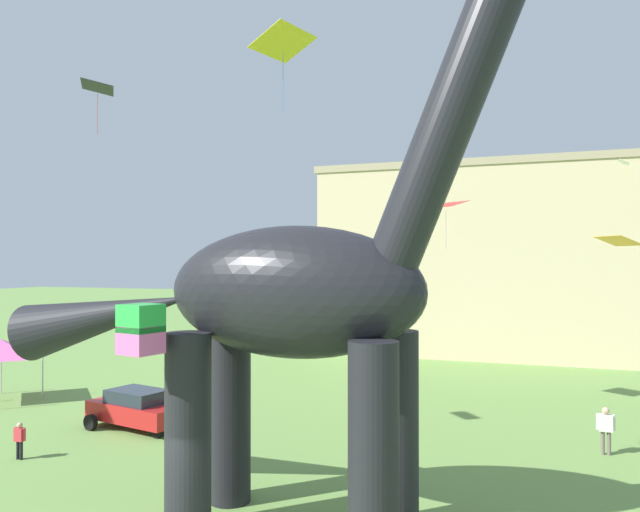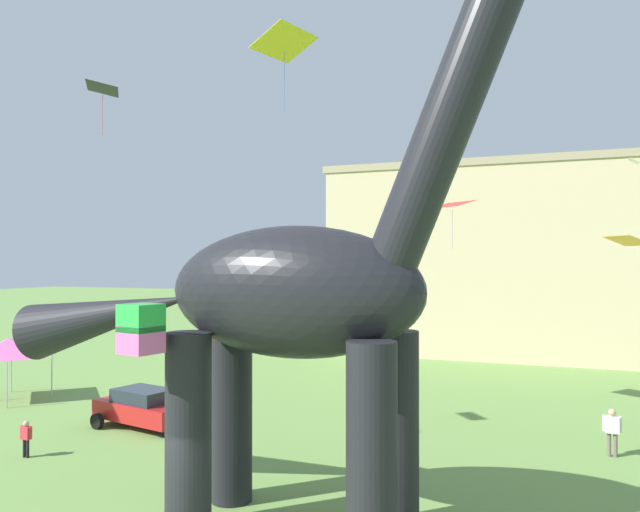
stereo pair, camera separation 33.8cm
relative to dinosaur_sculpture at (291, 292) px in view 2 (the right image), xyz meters
The scene contains 13 objects.
dinosaur_sculpture is the anchor object (origin of this frame).
parked_sedan_left 12.63m from the dinosaur_sculpture, 145.11° to the left, with size 4.49×2.65×1.55m.
person_vendor_side 12.09m from the dinosaur_sculpture, 169.94° to the left, with size 0.47×0.21×1.26m.
person_far_spectator 13.20m from the dinosaur_sculpture, 49.45° to the left, with size 0.62×0.27×1.65m.
festival_canopy_tent 20.81m from the dinosaur_sculpture, 155.78° to the left, with size 3.15×3.15×3.00m.
kite_high_left 21.81m from the dinosaur_sculpture, 110.05° to the left, with size 2.12×2.21×0.62m.
kite_near_high 13.89m from the dinosaur_sculpture, 82.11° to the left, with size 2.12×2.00×2.13m.
kite_near_low 25.16m from the dinosaur_sculpture, 66.02° to the left, with size 0.58×0.80×1.01m.
kite_trailing 7.04m from the dinosaur_sculpture, 120.35° to the left, with size 1.56×1.92×2.19m.
kite_mid_right 19.32m from the dinosaur_sculpture, 61.73° to the left, with size 2.09×2.20×0.44m.
kite_apex 3.71m from the dinosaur_sculpture, 142.54° to the right, with size 0.97×0.97×1.16m.
kite_drifting 10.91m from the dinosaur_sculpture, 161.89° to the left, with size 1.67×1.72×1.69m.
background_building_block 33.08m from the dinosaur_sculpture, 88.24° to the left, with size 21.93×9.92×13.68m.
Camera 2 is at (8.30, -11.36, 6.70)m, focal length 35.03 mm.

